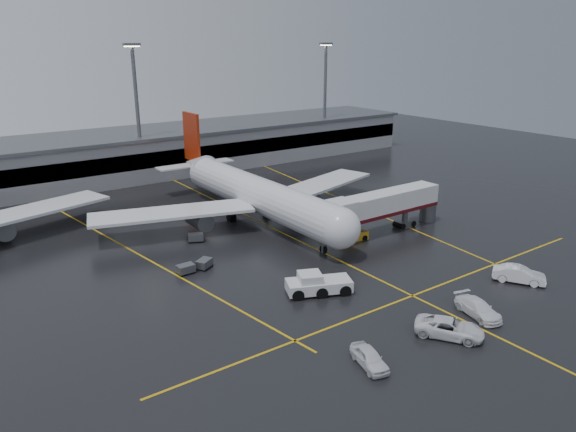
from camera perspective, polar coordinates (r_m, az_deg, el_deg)
ground at (r=74.07m, az=0.36°, el=-2.27°), size 220.00×220.00×0.00m
apron_line_centre at (r=74.06m, az=0.36°, el=-2.26°), size 0.25×90.00×0.02m
apron_line_stop at (r=59.13m, az=13.09°, el=-8.26°), size 60.00×0.25×0.02m
apron_line_left at (r=74.03m, az=-17.01°, el=-3.11°), size 9.99×69.35×0.02m
apron_line_right at (r=92.20m, az=5.79°, el=1.78°), size 7.57×69.64×0.02m
terminal at (r=113.88m, az=-14.02°, el=6.71°), size 122.00×19.00×8.60m
light_mast_mid at (r=105.13m, az=-15.77°, el=11.27°), size 3.00×1.20×25.45m
light_mast_right at (r=127.65m, az=3.96°, el=12.99°), size 3.00×1.20×25.45m
main_airliner at (r=80.44m, az=-3.69°, el=2.51°), size 48.80×45.60×14.10m
jet_bridge at (r=75.95m, az=10.33°, el=1.08°), size 19.90×3.40×6.05m
pushback_tractor at (r=57.90m, az=3.10°, el=-7.30°), size 7.45×5.31×2.47m
belt_loader at (r=73.44m, az=7.00°, el=-2.09°), size 4.06×2.32×2.44m
service_van_a at (r=52.14m, az=16.78°, el=-11.32°), size 5.81×6.72×1.72m
service_van_b at (r=56.62m, az=19.55°, el=-9.23°), size 3.49×5.84×1.58m
service_van_c at (r=65.67m, az=23.36°, el=-5.73°), size 4.61×5.79×1.85m
service_van_d at (r=46.56m, az=8.66°, el=-14.67°), size 2.84×4.73×1.51m
baggage_cart_a at (r=64.78m, az=-8.90°, el=-4.99°), size 2.39×2.17×1.12m
baggage_cart_b at (r=63.69m, az=-10.83°, el=-5.51°), size 2.05×1.38×1.12m
baggage_cart_c at (r=73.33m, az=-9.78°, el=-2.24°), size 2.36×2.01×1.12m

